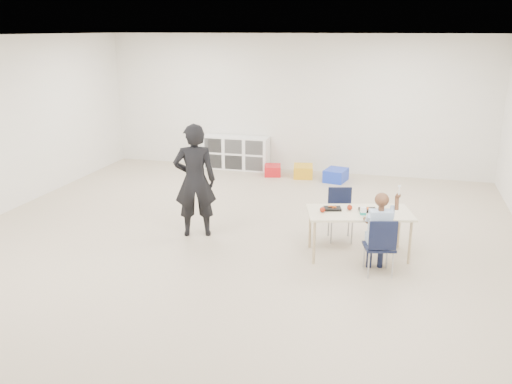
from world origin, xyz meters
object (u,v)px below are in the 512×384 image
(chair_near, at_px, (379,245))
(child, at_px, (380,229))
(cubby_shelf, at_px, (236,153))
(table, at_px, (358,233))
(adult, at_px, (195,181))

(chair_near, xyz_separation_m, child, (0.00, 0.00, 0.21))
(cubby_shelf, bearing_deg, table, -54.10)
(child, relative_size, adult, 0.71)
(table, relative_size, adult, 0.89)
(child, height_order, cubby_shelf, child)
(cubby_shelf, relative_size, adult, 0.86)
(cubby_shelf, bearing_deg, child, -54.69)
(chair_near, height_order, child, child)
(table, bearing_deg, cubby_shelf, 110.81)
(table, distance_m, cubby_shelf, 4.98)
(chair_near, xyz_separation_m, cubby_shelf, (-3.21, 4.53, -0.02))
(cubby_shelf, height_order, adult, adult)
(table, height_order, child, child)
(adult, bearing_deg, chair_near, 145.80)
(table, relative_size, cubby_shelf, 1.04)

